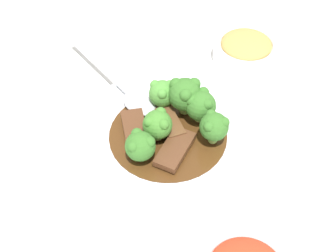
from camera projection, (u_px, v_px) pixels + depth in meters
ground_plane at (168, 141)px, 0.72m from camera, size 4.00×4.00×0.00m
main_plate at (168, 137)px, 0.71m from camera, size 0.29×0.29×0.02m
beef_strip_0 at (170, 123)px, 0.71m from camera, size 0.04×0.07×0.01m
beef_strip_1 at (135, 129)px, 0.70m from camera, size 0.05×0.08×0.01m
beef_strip_2 at (175, 149)px, 0.68m from camera, size 0.08×0.07×0.01m
broccoli_floret_0 at (162, 93)px, 0.72m from camera, size 0.04×0.04×0.05m
broccoli_floret_1 at (200, 105)px, 0.70m from camera, size 0.05×0.05×0.05m
broccoli_floret_2 at (214, 126)px, 0.67m from camera, size 0.04×0.04×0.05m
broccoli_floret_3 at (185, 94)px, 0.71m from camera, size 0.05×0.05×0.06m
broccoli_floret_4 at (158, 124)px, 0.68m from camera, size 0.04×0.04×0.05m
broccoli_floret_5 at (140, 146)px, 0.65m from camera, size 0.04×0.04×0.05m
serving_spoon at (131, 95)px, 0.75m from camera, size 0.06×0.24×0.01m
side_bowl_appetizer at (246, 49)px, 0.83m from camera, size 0.12×0.12×0.05m
sauce_dish at (23, 144)px, 0.71m from camera, size 0.07×0.07×0.01m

